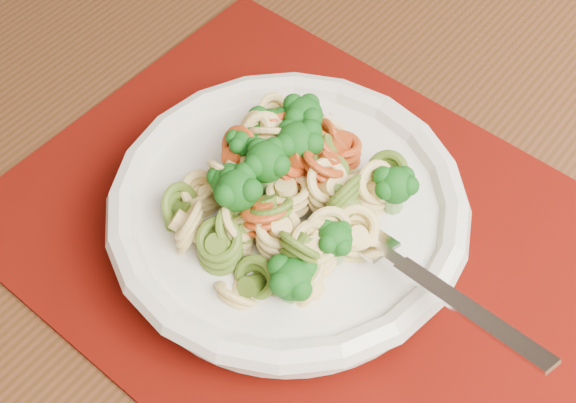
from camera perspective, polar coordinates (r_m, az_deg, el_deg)
The scene contains 5 objects.
dining_table at distance 0.68m, azimuth 9.97°, elevation -3.31°, with size 1.33×0.86×0.79m.
placemat at distance 0.54m, azimuth 1.71°, elevation -2.58°, with size 0.40×0.31×0.00m, color #580503.
pasta_bowl at distance 0.51m, azimuth 0.00°, elevation -0.81°, with size 0.23×0.23×0.04m.
pasta_broccoli_heap at distance 0.50m, azimuth 0.00°, elevation 0.41°, with size 0.20×0.20×0.06m, color #E4C970, non-canonical shape.
fork at distance 0.48m, azimuth 6.04°, elevation -3.01°, with size 0.19×0.02×0.01m, color silver, non-canonical shape.
Camera 1 is at (-0.50, -0.41, 1.23)m, focal length 50.00 mm.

